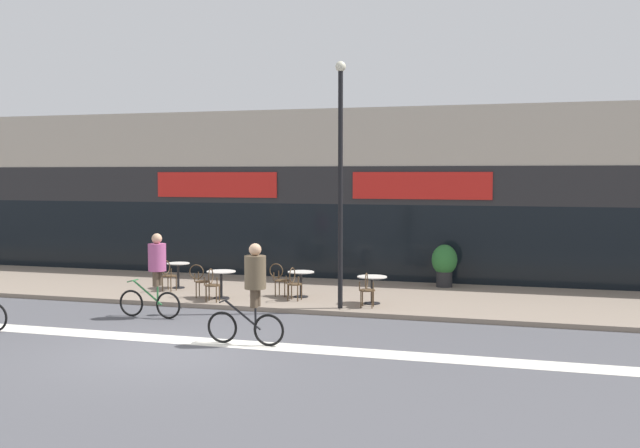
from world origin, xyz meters
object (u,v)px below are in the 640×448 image
cafe_chair_1_side (200,278)px  lamp_post (340,169)px  bistro_table_3 (372,284)px  cafe_chair_1_near (212,283)px  cafe_chair_3_near (367,287)px  planter_pot (444,263)px  cyclist_0 (155,269)px  cafe_chair_2_side (279,277)px  cafe_chair_0_near (168,273)px  bistro_table_2 (301,279)px  bistro_table_1 (221,279)px  cafe_chair_2_near (294,281)px  cyclist_2 (253,286)px  bistro_table_0 (178,270)px

cafe_chair_1_side → lamp_post: bearing=-15.5°
bistro_table_3 → cafe_chair_1_near: (-4.08, -0.97, 0.00)m
cafe_chair_1_side → cafe_chair_3_near: bearing=-11.8°
planter_pot → cyclist_0: cyclist_0 is taller
cafe_chair_1_side → planter_pot: bearing=23.4°
cafe_chair_1_near → cafe_chair_3_near: same height
cafe_chair_2_side → cafe_chair_0_near: bearing=-174.4°
cafe_chair_1_near → cyclist_0: cyclist_0 is taller
bistro_table_2 → lamp_post: (1.46, -1.32, 2.97)m
bistro_table_1 → bistro_table_2: size_ratio=1.08×
bistro_table_2 → cafe_chair_2_near: cafe_chair_2_near is taller
bistro_table_1 → cafe_chair_1_side: size_ratio=0.87×
bistro_table_1 → cyclist_2: cyclist_2 is taller
bistro_table_3 → planter_pot: planter_pot is taller
bistro_table_1 → cyclist_2: 5.21m
cafe_chair_1_near → planter_pot: planter_pot is taller
bistro_table_0 → cafe_chair_1_side: bearing=-44.8°
bistro_table_3 → cafe_chair_2_side: (-2.71, 0.47, 0.00)m
cafe_chair_1_near → cafe_chair_2_near: size_ratio=1.00×
cafe_chair_0_near → cafe_chair_2_near: same height
bistro_table_2 → bistro_table_0: bearing=172.6°
bistro_table_3 → planter_pot: bearing=67.7°
bistro_table_1 → lamp_post: lamp_post is taller
bistro_table_3 → cafe_chair_0_near: 6.07m
cafe_chair_1_side → cafe_chair_3_near: (4.72, -0.27, 0.00)m
cafe_chair_2_side → cafe_chair_2_near: bearing=-41.8°
cafe_chair_1_near → cafe_chair_2_near: same height
bistro_table_2 → lamp_post: bearing=-42.1°
bistro_table_2 → lamp_post: 3.56m
bistro_table_1 → bistro_table_2: bearing=22.1°
planter_pot → cafe_chair_1_side: bearing=-148.1°
cyclist_2 → cafe_chair_1_side: bearing=-53.5°
cafe_chair_2_near → planter_pot: (3.51, 3.63, 0.19)m
cafe_chair_3_near → cafe_chair_0_near: bearing=75.4°
cafe_chair_1_side → cyclist_0: (-0.01, -2.41, 0.56)m
cafe_chair_3_near → lamp_post: 3.03m
bistro_table_2 → cafe_chair_1_near: 2.45m
bistro_table_1 → cafe_chair_0_near: cafe_chair_0_near is taller
cafe_chair_2_side → bistro_table_3: bearing=-6.3°
bistro_table_3 → cyclist_2: (-1.40, -4.78, 0.59)m
bistro_table_0 → cafe_chair_2_near: bearing=-16.0°
lamp_post → cyclist_0: size_ratio=2.98×
cafe_chair_1_side → planter_pot: 7.23m
cafe_chair_1_near → bistro_table_1: bearing=-7.4°
bistro_table_3 → cafe_chair_1_near: size_ratio=0.85×
cafe_chair_0_near → cyclist_2: cyclist_2 is taller
bistro_table_3 → cyclist_0: cyclist_0 is taller
bistro_table_2 → cafe_chair_2_near: 0.63m
planter_pot → lamp_post: lamp_post is taller
cafe_chair_2_side → cyclist_2: size_ratio=0.43×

